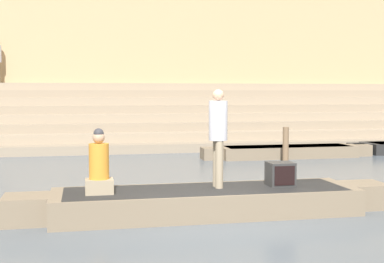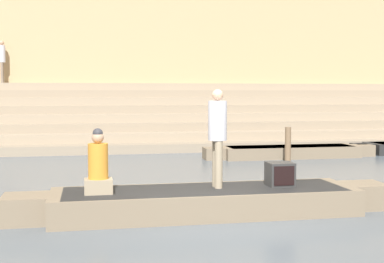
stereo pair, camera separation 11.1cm
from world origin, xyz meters
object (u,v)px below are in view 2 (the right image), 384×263
moored_boat_shore (290,151)px  mooring_post (288,145)px  person_standing (217,131)px  person_rowing (98,167)px  tv_set (280,174)px  rowboat_main (205,201)px  person_on_steps (2,58)px

moored_boat_shore → mooring_post: size_ratio=5.34×
person_standing → person_rowing: bearing=-179.4°
tv_set → mooring_post: mooring_post is taller
person_rowing → person_standing: bearing=-11.3°
person_standing → tv_set: 1.37m
rowboat_main → tv_set: bearing=-0.6°
rowboat_main → person_standing: (0.24, 0.11, 1.19)m
person_standing → mooring_post: (3.65, 6.03, -0.90)m
rowboat_main → person_on_steps: size_ratio=3.71×
moored_boat_shore → mooring_post: mooring_post is taller
rowboat_main → tv_set: 1.42m
rowboat_main → person_standing: size_ratio=3.92×
person_rowing → person_on_steps: size_ratio=0.60×
person_standing → person_rowing: 2.12m
person_standing → person_rowing: (-2.04, -0.17, -0.55)m
tv_set → mooring_post: (2.52, 6.10, -0.12)m
rowboat_main → mooring_post: mooring_post is taller
person_rowing → tv_set: person_rowing is taller
mooring_post → tv_set: bearing=-112.5°
tv_set → person_standing: bearing=168.8°
tv_set → moored_boat_shore: (3.06, 7.26, -0.45)m
person_rowing → moored_boat_shore: bearing=33.9°
person_standing → rowboat_main: bearing=-158.4°
rowboat_main → person_standing: bearing=23.0°
person_standing → mooring_post: 7.11m
moored_boat_shore → person_on_steps: size_ratio=3.15×
moored_boat_shore → person_rowing: bearing=-135.9°
person_standing → moored_boat_shore: 8.41m
tv_set → person_on_steps: bearing=106.5°
tv_set → person_on_steps: person_on_steps is taller
rowboat_main → person_rowing: 1.92m
rowboat_main → person_rowing: bearing=179.1°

